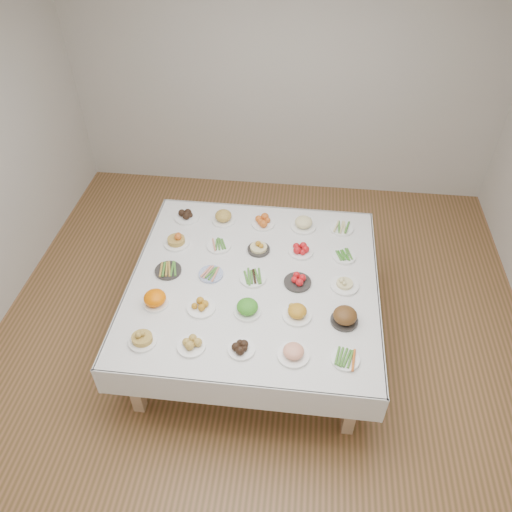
# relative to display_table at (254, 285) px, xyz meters

# --- Properties ---
(room_envelope) EXTENTS (5.02, 5.02, 2.81)m
(room_envelope) POSITION_rel_display_table_xyz_m (0.05, 0.05, 1.15)
(room_envelope) COLOR #93613D
(room_envelope) RESTS_ON ground
(display_table) EXTENTS (2.06, 2.06, 0.75)m
(display_table) POSITION_rel_display_table_xyz_m (0.00, 0.00, 0.00)
(display_table) COLOR white
(display_table) RESTS_ON ground
(dish_0) EXTENTS (0.21, 0.21, 0.11)m
(dish_0) POSITION_rel_display_table_xyz_m (-0.74, -0.74, 0.12)
(dish_0) COLOR white
(dish_0) RESTS_ON display_table
(dish_1) EXTENTS (0.21, 0.21, 0.09)m
(dish_1) POSITION_rel_display_table_xyz_m (-0.37, -0.75, 0.11)
(dish_1) COLOR white
(dish_1) RESTS_ON display_table
(dish_2) EXTENTS (0.20, 0.20, 0.08)m
(dish_2) POSITION_rel_display_table_xyz_m (-0.00, -0.73, 0.10)
(dish_2) COLOR white
(dish_2) RESTS_ON display_table
(dish_3) EXTENTS (0.23, 0.23, 0.12)m
(dish_3) POSITION_rel_display_table_xyz_m (0.37, -0.74, 0.13)
(dish_3) COLOR white
(dish_3) RESTS_ON display_table
(dish_4) EXTENTS (0.20, 0.20, 0.05)m
(dish_4) POSITION_rel_display_table_xyz_m (0.74, -0.74, 0.09)
(dish_4) COLOR white
(dish_4) RESTS_ON display_table
(dish_5) EXTENTS (0.20, 0.20, 0.12)m
(dish_5) POSITION_rel_display_table_xyz_m (-0.74, -0.37, 0.13)
(dish_5) COLOR white
(dish_5) RESTS_ON display_table
(dish_6) EXTENTS (0.22, 0.22, 0.10)m
(dish_6) POSITION_rel_display_table_xyz_m (-0.37, -0.37, 0.11)
(dish_6) COLOR white
(dish_6) RESTS_ON display_table
(dish_7) EXTENTS (0.22, 0.22, 0.13)m
(dish_7) POSITION_rel_display_table_xyz_m (-0.01, -0.37, 0.13)
(dish_7) COLOR white
(dish_7) RESTS_ON display_table
(dish_8) EXTENTS (0.22, 0.22, 0.13)m
(dish_8) POSITION_rel_display_table_xyz_m (0.38, -0.36, 0.13)
(dish_8) COLOR white
(dish_8) RESTS_ON display_table
(dish_9) EXTENTS (0.23, 0.23, 0.13)m
(dish_9) POSITION_rel_display_table_xyz_m (0.74, -0.38, 0.13)
(dish_9) COLOR #2C2A27
(dish_9) RESTS_ON display_table
(dish_10) EXTENTS (0.22, 0.22, 0.05)m
(dish_10) POSITION_rel_display_table_xyz_m (-0.73, 0.01, 0.09)
(dish_10) COLOR #2C2A27
(dish_10) RESTS_ON display_table
(dish_11) EXTENTS (0.20, 0.20, 0.05)m
(dish_11) POSITION_rel_display_table_xyz_m (-0.37, 0.01, 0.09)
(dish_11) COLOR #4C66B2
(dish_11) RESTS_ON display_table
(dish_12) EXTENTS (0.22, 0.22, 0.05)m
(dish_12) POSITION_rel_display_table_xyz_m (-0.01, 0.00, 0.09)
(dish_12) COLOR white
(dish_12) RESTS_ON display_table
(dish_13) EXTENTS (0.22, 0.22, 0.10)m
(dish_13) POSITION_rel_display_table_xyz_m (0.36, -0.00, 0.11)
(dish_13) COLOR #2C2A27
(dish_13) RESTS_ON display_table
(dish_14) EXTENTS (0.23, 0.23, 0.11)m
(dish_14) POSITION_rel_display_table_xyz_m (0.75, 0.00, 0.12)
(dish_14) COLOR white
(dish_14) RESTS_ON display_table
(dish_15) EXTENTS (0.23, 0.23, 0.15)m
(dish_15) POSITION_rel_display_table_xyz_m (-0.75, 0.37, 0.14)
(dish_15) COLOR white
(dish_15) RESTS_ON display_table
(dish_16) EXTENTS (0.22, 0.22, 0.05)m
(dish_16) POSITION_rel_display_table_xyz_m (-0.36, 0.38, 0.09)
(dish_16) COLOR white
(dish_16) RESTS_ON display_table
(dish_17) EXTENTS (0.20, 0.20, 0.11)m
(dish_17) POSITION_rel_display_table_xyz_m (-0.00, 0.37, 0.12)
(dish_17) COLOR #2C2A27
(dish_17) RESTS_ON display_table
(dish_18) EXTENTS (0.21, 0.21, 0.09)m
(dish_18) POSITION_rel_display_table_xyz_m (0.37, 0.38, 0.11)
(dish_18) COLOR white
(dish_18) RESTS_ON display_table
(dish_19) EXTENTS (0.20, 0.20, 0.05)m
(dish_19) POSITION_rel_display_table_xyz_m (0.75, 0.36, 0.09)
(dish_19) COLOR white
(dish_19) RESTS_ON display_table
(dish_20) EXTENTS (0.23, 0.23, 0.10)m
(dish_20) POSITION_rel_display_table_xyz_m (-0.73, 0.74, 0.11)
(dish_20) COLOR white
(dish_20) RESTS_ON display_table
(dish_21) EXTENTS (0.21, 0.21, 0.12)m
(dish_21) POSITION_rel_display_table_xyz_m (-0.38, 0.74, 0.12)
(dish_21) COLOR white
(dish_21) RESTS_ON display_table
(dish_22) EXTENTS (0.21, 0.21, 0.10)m
(dish_22) POSITION_rel_display_table_xyz_m (-0.00, 0.73, 0.11)
(dish_22) COLOR white
(dish_22) RESTS_ON display_table
(dish_23) EXTENTS (0.24, 0.24, 0.13)m
(dish_23) POSITION_rel_display_table_xyz_m (0.38, 0.73, 0.13)
(dish_23) COLOR white
(dish_23) RESTS_ON display_table
(dish_24) EXTENTS (0.21, 0.21, 0.05)m
(dish_24) POSITION_rel_display_table_xyz_m (0.73, 0.75, 0.09)
(dish_24) COLOR white
(dish_24) RESTS_ON display_table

